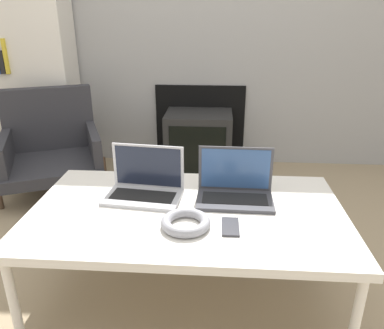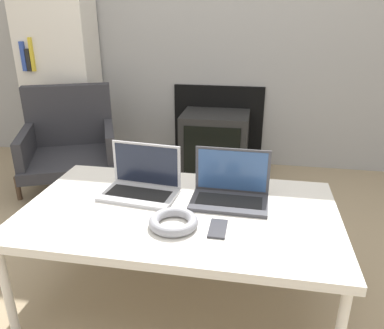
{
  "view_description": "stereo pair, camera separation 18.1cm",
  "coord_description": "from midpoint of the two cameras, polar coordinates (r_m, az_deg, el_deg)",
  "views": [
    {
      "loc": [
        0.12,
        -1.2,
        1.23
      ],
      "look_at": [
        0.0,
        0.48,
        0.55
      ],
      "focal_mm": 35.0,
      "sensor_mm": 36.0,
      "label": 1
    },
    {
      "loc": [
        0.3,
        -1.18,
        1.23
      ],
      "look_at": [
        0.0,
        0.48,
        0.55
      ],
      "focal_mm": 35.0,
      "sensor_mm": 36.0,
      "label": 2
    }
  ],
  "objects": [
    {
      "name": "laptop_right",
      "position": [
        1.65,
        9.02,
        -3.87
      ],
      "size": [
        0.33,
        0.21,
        0.22
      ],
      "rotation": [
        0.0,
        0.0,
        -0.02
      ],
      "color": "#38383D",
      "rests_on": "table"
    },
    {
      "name": "headphones",
      "position": [
        1.45,
        0.76,
        -8.82
      ],
      "size": [
        0.19,
        0.19,
        0.04
      ],
      "color": "gray",
      "rests_on": "table"
    },
    {
      "name": "phone",
      "position": [
        1.45,
        7.61,
        -9.76
      ],
      "size": [
        0.07,
        0.13,
        0.01
      ],
      "color": "#333338",
      "rests_on": "table"
    },
    {
      "name": "laptop_left",
      "position": [
        1.69,
        -4.63,
        -2.86
      ],
      "size": [
        0.35,
        0.24,
        0.22
      ],
      "rotation": [
        0.0,
        0.0,
        -0.11
      ],
      "color": "#B2B2B7",
      "rests_on": "table"
    },
    {
      "name": "tv",
      "position": [
        3.07,
        5.19,
        3.29
      ],
      "size": [
        0.53,
        0.42,
        0.49
      ],
      "color": "black",
      "rests_on": "ground_plane"
    },
    {
      "name": "bookshelf",
      "position": [
        3.39,
        -17.87,
        12.46
      ],
      "size": [
        0.61,
        0.32,
        1.45
      ],
      "color": "silver",
      "rests_on": "ground_plane"
    },
    {
      "name": "armchair",
      "position": [
        2.97,
        -16.46,
        3.69
      ],
      "size": [
        0.86,
        0.86,
        0.72
      ],
      "rotation": [
        0.0,
        0.0,
        0.4
      ],
      "color": "#2D2D33",
      "rests_on": "ground_plane"
    },
    {
      "name": "wall_back",
      "position": [
        3.17,
        6.99,
        22.91
      ],
      "size": [
        7.0,
        0.08,
        2.6
      ],
      "color": "#999999",
      "rests_on": "ground_plane"
    },
    {
      "name": "ground_plane",
      "position": [
        1.72,
        0.22,
        -23.42
      ],
      "size": [
        14.0,
        14.0,
        0.0
      ],
      "primitive_type": "plane",
      "color": "#998466"
    },
    {
      "name": "table",
      "position": [
        1.59,
        1.35,
        -7.83
      ],
      "size": [
        1.31,
        0.76,
        0.47
      ],
      "color": "silver",
      "rests_on": "ground_plane"
    }
  ]
}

